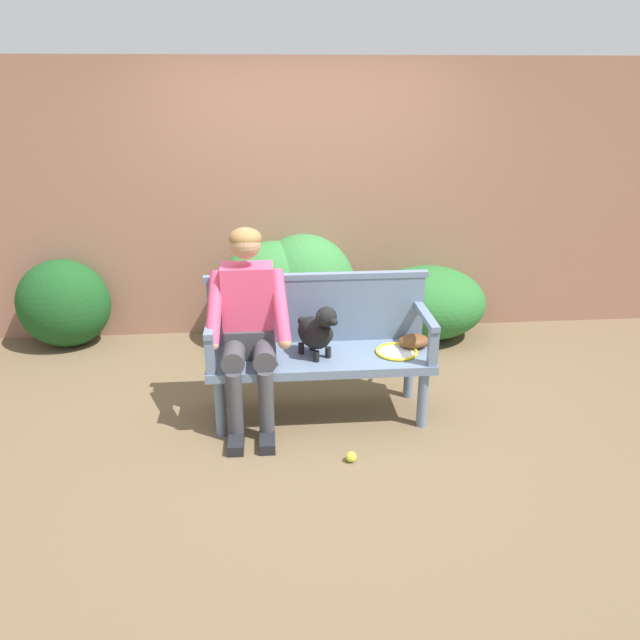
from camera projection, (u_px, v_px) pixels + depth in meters
ground_plane at (320, 414)px, 4.34m from camera, size 40.00×40.00×0.00m
brick_garden_fence at (304, 200)px, 5.52m from camera, size 8.00×0.30×2.39m
hedge_bush_far_right at (277, 292)px, 5.40m from camera, size 1.06×0.88×0.91m
hedge_bush_far_left at (304, 288)px, 5.44m from camera, size 0.92×0.91×0.96m
hedge_bush_mid_left at (64, 303)px, 5.33m from camera, size 0.79×0.63×0.78m
hedge_bush_mid_right at (428, 302)px, 5.57m from camera, size 1.04×0.93×0.64m
garden_bench at (320, 362)px, 4.20m from camera, size 1.51×0.54×0.47m
bench_backrest at (317, 307)px, 4.30m from camera, size 1.55×0.06×0.50m
bench_armrest_left_end at (211, 335)px, 3.96m from camera, size 0.06×0.54×0.28m
bench_armrest_right_end at (429, 328)px, 4.07m from camera, size 0.06×0.54×0.28m
person_seated at (248, 321)px, 4.02m from camera, size 0.56×0.67×1.34m
dog_on_bench at (318, 330)px, 4.06m from camera, size 0.31×0.37×0.39m
tennis_racket at (398, 350)px, 4.21m from camera, size 0.39×0.57×0.03m
baseball_glove at (414, 341)px, 4.27m from camera, size 0.24×0.20×0.09m
tennis_ball at (351, 457)px, 3.79m from camera, size 0.07×0.07×0.07m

